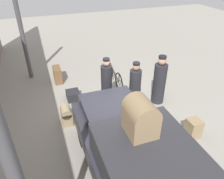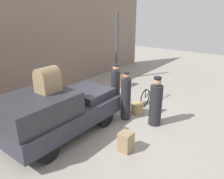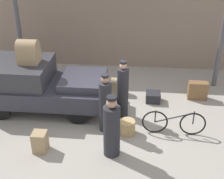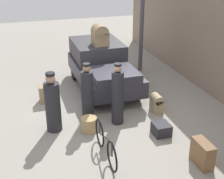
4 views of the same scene
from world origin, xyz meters
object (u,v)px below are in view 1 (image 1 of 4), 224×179
at_px(wicker_basket, 129,96).
at_px(trunk_on_truck_roof, 141,117).
at_px(suitcase_black_upright, 193,128).
at_px(porter_carrying_trunk, 159,82).
at_px(trunk_barrel_dark, 66,115).
at_px(porter_with_bicycle, 107,87).
at_px(bicycle, 114,76).
at_px(trunk_large_brown, 57,75).
at_px(trunk_umber_medium, 73,95).
at_px(truck, 134,151).
at_px(porter_standing_middle, 135,91).

height_order(wicker_basket, trunk_on_truck_roof, trunk_on_truck_roof).
distance_m(wicker_basket, suitcase_black_upright, 2.47).
height_order(porter_carrying_trunk, trunk_barrel_dark, porter_carrying_trunk).
bearing_deg(porter_with_bicycle, bicycle, -28.21).
distance_m(trunk_barrel_dark, trunk_large_brown, 2.77).
bearing_deg(trunk_barrel_dark, porter_carrying_trunk, -88.00).
bearing_deg(trunk_umber_medium, wicker_basket, -112.66).
bearing_deg(truck, trunk_on_truck_roof, 180.00).
height_order(trunk_large_brown, trunk_umber_medium, trunk_large_brown).
bearing_deg(porter_standing_middle, bicycle, -0.72).
xyz_separation_m(porter_with_bicycle, porter_standing_middle, (-0.44, -0.79, -0.03)).
distance_m(bicycle, suitcase_black_upright, 3.74).
bearing_deg(trunk_barrel_dark, bicycle, -51.00).
height_order(porter_with_bicycle, porter_standing_middle, porter_with_bicycle).
relative_size(truck, porter_with_bicycle, 2.09).
height_order(porter_standing_middle, trunk_on_truck_roof, trunk_on_truck_roof).
bearing_deg(suitcase_black_upright, porter_with_bicycle, 42.56).
height_order(bicycle, trunk_on_truck_roof, trunk_on_truck_roof).
distance_m(porter_carrying_trunk, trunk_large_brown, 4.13).
bearing_deg(porter_carrying_trunk, trunk_on_truck_roof, 142.10).
bearing_deg(trunk_barrel_dark, wicker_basket, -78.38).
xyz_separation_m(bicycle, porter_standing_middle, (-1.95, 0.02, 0.45)).
relative_size(bicycle, porter_carrying_trunk, 1.03).
xyz_separation_m(wicker_basket, porter_standing_middle, (-0.64, 0.12, 0.62)).
distance_m(wicker_basket, trunk_on_truck_roof, 3.75).
distance_m(porter_with_bicycle, suitcase_black_upright, 2.86).
relative_size(bicycle, trunk_barrel_dark, 3.02).
height_order(suitcase_black_upright, trunk_on_truck_roof, trunk_on_truck_roof).
relative_size(wicker_basket, porter_with_bicycle, 0.24).
height_order(bicycle, wicker_basket, bicycle).
xyz_separation_m(trunk_large_brown, trunk_umber_medium, (-1.51, -0.33, -0.15)).
distance_m(truck, trunk_large_brown, 5.33).
relative_size(porter_standing_middle, porter_carrying_trunk, 1.03).
xyz_separation_m(wicker_basket, suitcase_black_upright, (-2.26, -0.98, 0.08)).
bearing_deg(trunk_large_brown, porter_standing_middle, -144.66).
xyz_separation_m(bicycle, trunk_on_truck_roof, (-4.41, 1.11, 1.55)).
bearing_deg(wicker_basket, trunk_barrel_dark, 101.62).
bearing_deg(truck, porter_carrying_trunk, -39.83).
height_order(suitcase_black_upright, trunk_umber_medium, suitcase_black_upright).
xyz_separation_m(truck, porter_with_bicycle, (2.72, -0.30, 0.01)).
relative_size(porter_with_bicycle, porter_standing_middle, 1.04).
bearing_deg(suitcase_black_upright, porter_standing_middle, 34.28).
xyz_separation_m(suitcase_black_upright, trunk_barrel_dark, (1.79, 3.29, 0.03)).
distance_m(suitcase_black_upright, trunk_umber_medium, 4.17).
height_order(porter_with_bicycle, suitcase_black_upright, porter_with_bicycle).
relative_size(porter_carrying_trunk, suitcase_black_upright, 3.05).
height_order(porter_with_bicycle, trunk_barrel_dark, porter_with_bicycle).
xyz_separation_m(wicker_basket, trunk_umber_medium, (0.78, 1.87, -0.04)).
xyz_separation_m(truck, porter_standing_middle, (2.28, -1.08, -0.03)).
bearing_deg(porter_with_bicycle, truck, 173.80).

